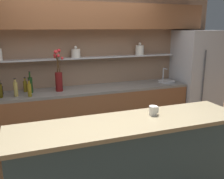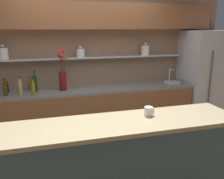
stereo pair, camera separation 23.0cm
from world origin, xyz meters
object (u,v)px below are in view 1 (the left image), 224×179
(bottle_oil_0, at_px, (30,90))
(bottle_oil_7, at_px, (25,86))
(bottle_wine_4, at_px, (30,85))
(bottle_sauce_5, at_px, (1,90))
(sink_fixture, at_px, (166,81))
(bottle_spirit_3, at_px, (16,89))
(bottle_oil_2, at_px, (0,91))
(coffee_mug, at_px, (153,111))
(flower_vase, at_px, (59,77))
(refrigerator, at_px, (196,79))

(bottle_oil_0, distance_m, bottle_oil_7, 0.34)
(bottle_oil_0, relative_size, bottle_wine_4, 0.76)
(bottle_wine_4, distance_m, bottle_sauce_5, 0.43)
(sink_fixture, height_order, bottle_spirit_3, bottle_spirit_3)
(sink_fixture, distance_m, bottle_oil_2, 2.84)
(bottle_sauce_5, relative_size, coffee_mug, 1.64)
(sink_fixture, bearing_deg, bottle_wine_4, 178.99)
(bottle_wine_4, bearing_deg, bottle_oil_7, 126.33)
(flower_vase, relative_size, bottle_spirit_3, 2.46)
(flower_vase, bearing_deg, bottle_spirit_3, -171.22)
(refrigerator, xyz_separation_m, bottle_sauce_5, (-3.48, 0.14, 0.06))
(bottle_oil_0, xyz_separation_m, coffee_mug, (1.17, -1.57, 0.04))
(bottle_sauce_5, xyz_separation_m, coffee_mug, (1.57, -1.85, 0.08))
(flower_vase, distance_m, bottle_spirit_3, 0.66)
(bottle_spirit_3, bearing_deg, flower_vase, 8.78)
(flower_vase, height_order, coffee_mug, flower_vase)
(bottle_spirit_3, bearing_deg, bottle_wine_4, 35.33)
(bottle_oil_2, height_order, bottle_spirit_3, bottle_spirit_3)
(sink_fixture, relative_size, bottle_oil_7, 1.39)
(flower_vase, bearing_deg, bottle_sauce_5, 172.94)
(bottle_oil_2, bearing_deg, sink_fixture, 2.04)
(flower_vase, height_order, bottle_oil_7, flower_vase)
(bottle_oil_2, height_order, bottle_oil_7, bottle_oil_2)
(bottle_sauce_5, bearing_deg, bottle_oil_2, -90.05)
(bottle_oil_0, bearing_deg, refrigerator, 2.60)
(coffee_mug, bearing_deg, bottle_oil_2, 133.51)
(bottle_oil_2, xyz_separation_m, bottle_spirit_3, (0.21, -0.01, 0.01))
(flower_vase, distance_m, coffee_mug, 1.89)
(bottle_oil_7, bearing_deg, flower_vase, -17.06)
(bottle_oil_7, bearing_deg, bottle_sauce_5, -171.85)
(bottle_wine_4, xyz_separation_m, bottle_oil_7, (-0.08, 0.10, -0.04))
(bottle_sauce_5, bearing_deg, bottle_oil_0, -35.44)
(flower_vase, distance_m, bottle_oil_7, 0.55)
(flower_vase, xyz_separation_m, bottle_oil_7, (-0.51, 0.16, -0.14))
(bottle_oil_7, bearing_deg, sink_fixture, -3.37)
(flower_vase, bearing_deg, bottle_wine_4, 173.12)
(bottle_oil_2, bearing_deg, bottle_wine_4, 18.71)
(bottle_oil_0, distance_m, bottle_oil_2, 0.41)
(bottle_spirit_3, height_order, coffee_mug, bottle_spirit_3)
(bottle_spirit_3, distance_m, bottle_oil_7, 0.29)
(refrigerator, bearing_deg, bottle_spirit_3, -178.93)
(flower_vase, xyz_separation_m, bottle_oil_2, (-0.86, -0.09, -0.12))
(bottle_wine_4, relative_size, bottle_sauce_5, 1.92)
(bottle_oil_2, bearing_deg, bottle_sauce_5, 89.95)
(bottle_oil_0, xyz_separation_m, bottle_oil_2, (-0.40, 0.09, -0.00))
(bottle_oil_2, bearing_deg, flower_vase, 6.11)
(flower_vase, distance_m, bottle_oil_0, 0.51)
(sink_fixture, bearing_deg, bottle_oil_2, -177.96)
(refrigerator, relative_size, bottle_oil_0, 7.27)
(bottle_oil_0, distance_m, bottle_sauce_5, 0.49)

